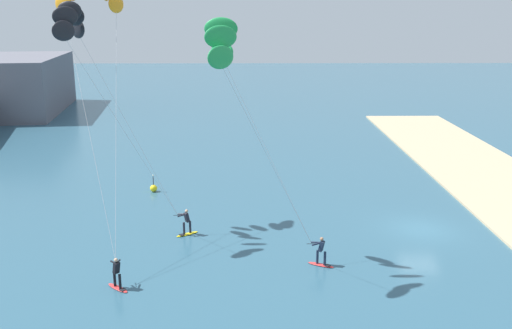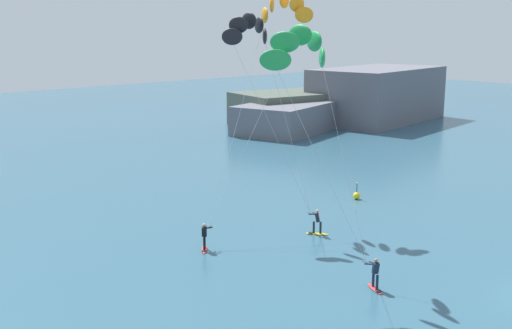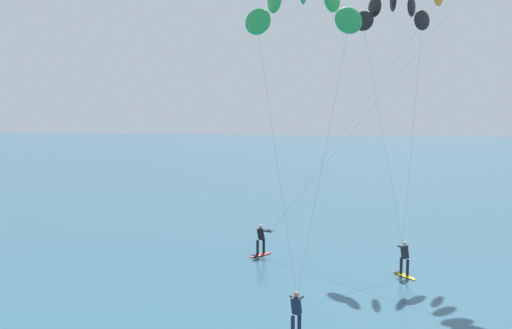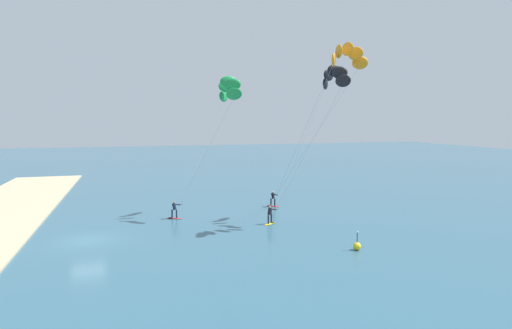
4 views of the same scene
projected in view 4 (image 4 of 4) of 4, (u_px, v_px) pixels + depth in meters
The scene contains 5 objects.
ground_plane at pixel (88, 240), 32.16m from camera, with size 240.00×240.00×0.00m, color #2D566B.
kitesurfer_nearshore at pixel (331, 84), 37.79m from camera, with size 4.36×7.64×14.20m.
kitesurfer_mid_water at pixel (226, 94), 39.64m from camera, with size 5.19×6.94×13.36m.
kitesurfer_far_out at pixel (342, 65), 35.22m from camera, with size 11.69×5.85×15.62m.
marker_buoy at pixel (357, 246), 29.75m from camera, with size 0.56×0.56×1.38m.
Camera 4 is at (33.77, 3.30, 9.20)m, focal length 29.39 mm.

